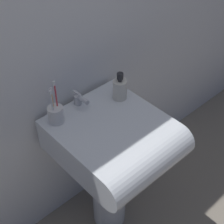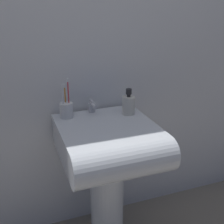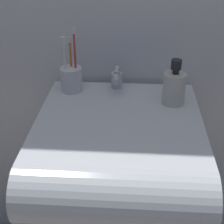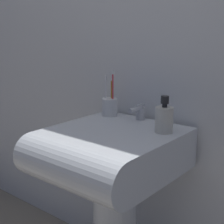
% 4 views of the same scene
% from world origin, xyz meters
% --- Properties ---
extents(wall_back, '(5.00, 0.05, 2.40)m').
position_xyz_m(wall_back, '(0.00, 0.28, 1.20)').
color(wall_back, white).
rests_on(wall_back, ground).
extents(sink_pedestal, '(0.19, 0.19, 0.61)m').
position_xyz_m(sink_pedestal, '(0.00, 0.00, 0.30)').
color(sink_pedestal, white).
rests_on(sink_pedestal, ground).
extents(sink_basin, '(0.49, 0.56, 0.17)m').
position_xyz_m(sink_basin, '(0.00, -0.06, 0.69)').
color(sink_basin, white).
rests_on(sink_basin, sink_pedestal).
extents(faucet, '(0.04, 0.11, 0.07)m').
position_xyz_m(faucet, '(-0.02, 0.19, 0.81)').
color(faucet, silver).
rests_on(faucet, sink_basin).
extents(toothbrush_cup, '(0.07, 0.07, 0.22)m').
position_xyz_m(toothbrush_cup, '(-0.17, 0.17, 0.82)').
color(toothbrush_cup, white).
rests_on(toothbrush_cup, sink_basin).
extents(soap_bottle, '(0.07, 0.07, 0.15)m').
position_xyz_m(soap_bottle, '(0.17, 0.10, 0.83)').
color(soap_bottle, silver).
rests_on(soap_bottle, sink_basin).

